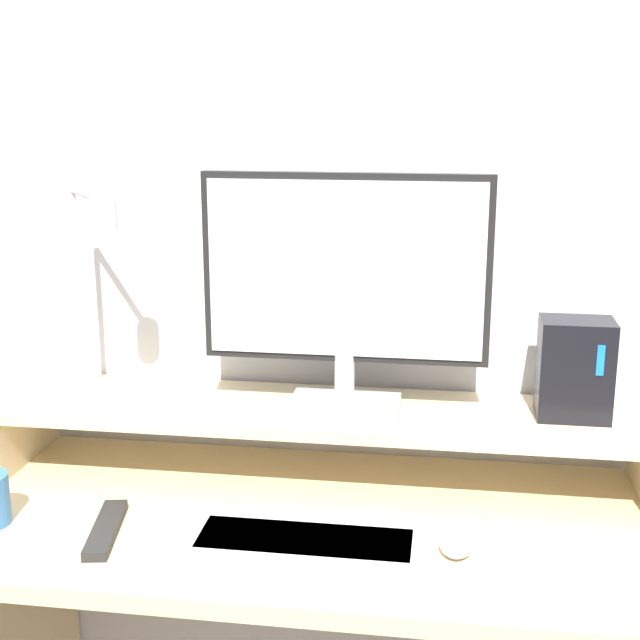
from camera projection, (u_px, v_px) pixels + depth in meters
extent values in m
cube|color=silver|center=(333.00, 212.00, 1.69)|extent=(6.00, 0.05, 2.50)
cube|color=beige|center=(307.00, 524.00, 1.51)|extent=(1.17, 0.56, 0.03)
cube|color=beige|center=(26.00, 431.00, 1.73)|extent=(0.02, 0.25, 0.12)
cube|color=beige|center=(320.00, 412.00, 1.63)|extent=(1.17, 0.25, 0.02)
cube|color=#BCBCC1|center=(344.00, 406.00, 1.60)|extent=(0.20, 0.14, 0.02)
cylinder|color=#BCBCC1|center=(345.00, 378.00, 1.59)|extent=(0.04, 0.04, 0.09)
cube|color=black|center=(346.00, 269.00, 1.54)|extent=(0.50, 0.02, 0.33)
cube|color=silver|center=(345.00, 270.00, 1.53)|extent=(0.48, 0.01, 0.31)
cylinder|color=silver|center=(86.00, 389.00, 1.70)|extent=(0.11, 0.11, 0.01)
cylinder|color=silver|center=(80.00, 291.00, 1.65)|extent=(0.01, 0.01, 0.37)
cylinder|color=silver|center=(86.00, 195.00, 1.53)|extent=(0.12, 0.15, 0.01)
cylinder|color=silver|center=(103.00, 216.00, 1.46)|extent=(0.05, 0.05, 0.05)
cube|color=black|center=(575.00, 369.00, 1.55)|extent=(0.13, 0.09, 0.18)
cube|color=#1972F2|center=(601.00, 360.00, 1.49)|extent=(0.01, 0.00, 0.05)
cube|color=silver|center=(305.00, 543.00, 1.40)|extent=(0.36, 0.13, 0.02)
cube|color=#AFAFB3|center=(305.00, 540.00, 1.40)|extent=(0.34, 0.11, 0.01)
ellipsoid|color=silver|center=(456.00, 543.00, 1.39)|extent=(0.05, 0.09, 0.03)
cube|color=black|center=(106.00, 529.00, 1.44)|extent=(0.07, 0.19, 0.02)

